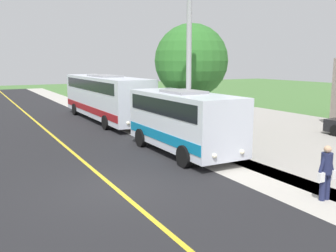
{
  "coord_description": "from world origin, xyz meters",
  "views": [
    {
      "loc": [
        4.09,
        11.3,
        4.17
      ],
      "look_at": [
        -3.5,
        -2.75,
        1.4
      ],
      "focal_mm": 39.82,
      "sensor_mm": 36.0,
      "label": 1
    }
  ],
  "objects_px": {
    "street_light_pole": "(187,58)",
    "pedestrian_with_bags": "(326,171)",
    "shuttle_bus_front": "(183,119)",
    "tree_curbside": "(191,61)",
    "transit_bus_rear": "(105,96)"
  },
  "relations": [
    {
      "from": "street_light_pole",
      "to": "pedestrian_with_bags",
      "type": "bearing_deg",
      "value": 92.85
    },
    {
      "from": "shuttle_bus_front",
      "to": "pedestrian_with_bags",
      "type": "distance_m",
      "value": 7.24
    },
    {
      "from": "street_light_pole",
      "to": "tree_curbside",
      "type": "relative_size",
      "value": 1.24
    },
    {
      "from": "pedestrian_with_bags",
      "to": "street_light_pole",
      "type": "bearing_deg",
      "value": -87.15
    },
    {
      "from": "shuttle_bus_front",
      "to": "tree_curbside",
      "type": "xyz_separation_m",
      "value": [
        -2.91,
        -4.03,
        2.61
      ]
    },
    {
      "from": "pedestrian_with_bags",
      "to": "street_light_pole",
      "type": "xyz_separation_m",
      "value": [
        0.38,
        -7.56,
        3.4
      ]
    },
    {
      "from": "transit_bus_rear",
      "to": "shuttle_bus_front",
      "type": "bearing_deg",
      "value": 89.66
    },
    {
      "from": "shuttle_bus_front",
      "to": "pedestrian_with_bags",
      "type": "relative_size",
      "value": 4.03
    },
    {
      "from": "shuttle_bus_front",
      "to": "tree_curbside",
      "type": "relative_size",
      "value": 1.09
    },
    {
      "from": "pedestrian_with_bags",
      "to": "tree_curbside",
      "type": "distance_m",
      "value": 11.87
    },
    {
      "from": "shuttle_bus_front",
      "to": "street_light_pole",
      "type": "relative_size",
      "value": 0.88
    },
    {
      "from": "pedestrian_with_bags",
      "to": "shuttle_bus_front",
      "type": "bearing_deg",
      "value": -83.95
    },
    {
      "from": "pedestrian_with_bags",
      "to": "tree_curbside",
      "type": "bearing_deg",
      "value": -100.86
    },
    {
      "from": "shuttle_bus_front",
      "to": "pedestrian_with_bags",
      "type": "bearing_deg",
      "value": 96.05
    },
    {
      "from": "shuttle_bus_front",
      "to": "tree_curbside",
      "type": "distance_m",
      "value": 5.61
    }
  ]
}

